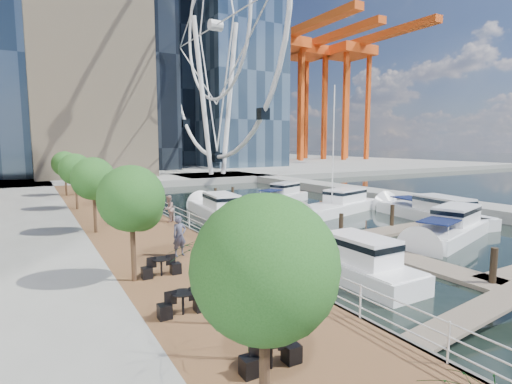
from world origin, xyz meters
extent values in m
plane|color=black|center=(0.00, 0.00, 0.00)|extent=(520.00, 520.00, 0.00)
cube|color=brown|center=(-9.00, 15.00, 0.50)|extent=(6.00, 60.00, 1.00)
cube|color=#595954|center=(-6.00, 15.00, 0.50)|extent=(0.25, 60.00, 1.00)
cube|color=gray|center=(0.00, 102.00, 0.50)|extent=(200.00, 114.00, 1.00)
cube|color=gray|center=(20.00, 20.00, 0.50)|extent=(4.00, 60.00, 1.00)
cube|color=gray|center=(14.00, 52.00, 0.50)|extent=(14.00, 12.00, 1.00)
cube|color=#6D6051|center=(3.00, 10.00, 0.10)|extent=(2.00, 32.00, 0.20)
cube|color=#6D6051|center=(9.00, 8.00, 0.10)|extent=(12.00, 2.00, 0.20)
cube|color=#6D6051|center=(9.00, 18.00, 0.10)|extent=(12.00, 2.00, 0.20)
cylinder|color=white|center=(11.50, 52.00, 14.00)|extent=(0.80, 0.80, 26.00)
cylinder|color=white|center=(16.50, 52.00, 14.00)|extent=(0.80, 0.80, 26.00)
torus|color=white|center=(14.00, 52.00, 26.00)|extent=(0.70, 44.70, 44.70)
cylinder|color=#3F2B1C|center=(-11.40, -6.00, 2.20)|extent=(0.20, 0.20, 2.40)
sphere|color=#265B1E|center=(-11.40, -6.00, 4.30)|extent=(2.60, 2.60, 2.60)
cylinder|color=#3F2B1C|center=(-11.40, 4.00, 2.20)|extent=(0.20, 0.20, 2.40)
sphere|color=#265B1E|center=(-11.40, 4.00, 4.30)|extent=(2.60, 2.60, 2.60)
cylinder|color=#3F2B1C|center=(-11.40, 14.00, 2.20)|extent=(0.20, 0.20, 2.40)
sphere|color=#265B1E|center=(-11.40, 14.00, 4.30)|extent=(2.60, 2.60, 2.60)
cylinder|color=#3F2B1C|center=(-11.40, 24.00, 2.20)|extent=(0.20, 0.20, 2.40)
sphere|color=#265B1E|center=(-11.40, 24.00, 4.30)|extent=(2.60, 2.60, 2.60)
cylinder|color=#3F2B1C|center=(-11.40, 34.00, 2.20)|extent=(0.20, 0.20, 2.40)
sphere|color=#265B1E|center=(-11.40, 34.00, 4.30)|extent=(2.60, 2.60, 2.60)
imported|color=#44455B|center=(-8.65, 6.50, 1.98)|extent=(0.78, 0.57, 1.96)
imported|color=#936F66|center=(-6.50, 14.92, 1.93)|extent=(1.10, 1.14, 1.85)
imported|color=#2E343A|center=(-9.83, 33.64, 1.97)|extent=(1.17, 1.09, 1.94)
imported|color=#0E3619|center=(-10.11, -1.20, 2.34)|extent=(3.38, 3.42, 2.68)
imported|color=#0E351A|center=(-10.25, -3.43, 2.34)|extent=(3.75, 3.79, 2.69)
camera|label=1|loc=(-14.85, -11.68, 6.43)|focal=28.00mm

